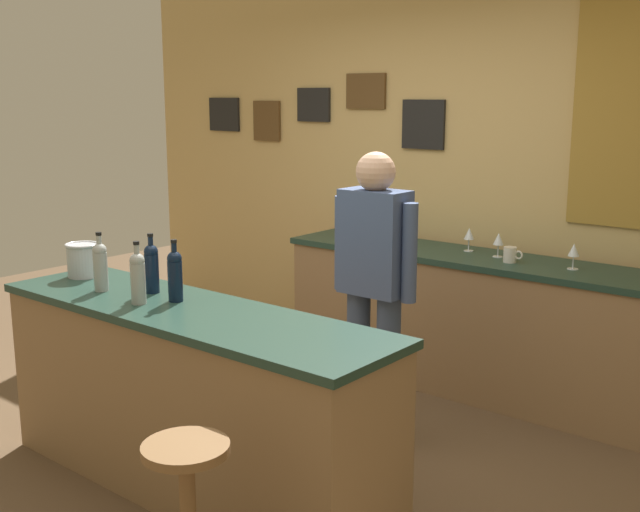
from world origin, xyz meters
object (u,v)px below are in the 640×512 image
at_px(wine_bottle_b, 152,266).
at_px(wine_glass_c, 574,251).
at_px(wine_glass_b, 498,240).
at_px(bartender, 374,280).
at_px(wine_glass_a, 469,235).
at_px(wine_bottle_a, 100,265).
at_px(coffee_mug, 510,255).
at_px(wine_bottle_d, 175,274).
at_px(bar_stool, 188,500).
at_px(ice_bucket, 83,259).
at_px(wine_bottle_c, 138,276).

bearing_deg(wine_bottle_b, wine_glass_c, 54.15).
bearing_deg(wine_glass_b, bartender, -98.37).
bearing_deg(wine_glass_a, wine_bottle_a, -112.50).
bearing_deg(coffee_mug, wine_bottle_d, -112.96).
xyz_separation_m(wine_glass_c, coffee_mug, (-0.37, -0.05, -0.06)).
xyz_separation_m(bar_stool, ice_bucket, (-1.65, 0.72, 0.56)).
height_order(wine_glass_a, wine_glass_c, same).
relative_size(bar_stool, wine_bottle_b, 2.22).
bearing_deg(coffee_mug, bar_stool, -89.39).
distance_m(wine_glass_b, wine_glass_c, 0.51).
xyz_separation_m(wine_bottle_d, ice_bucket, (-0.80, 0.02, -0.04)).
bearing_deg(bartender, bar_stool, -78.66).
bearing_deg(wine_glass_a, wine_bottle_d, -102.34).
xyz_separation_m(wine_bottle_a, wine_bottle_d, (0.45, 0.11, 0.00)).
xyz_separation_m(wine_bottle_a, wine_bottle_c, (0.35, -0.04, 0.00)).
height_order(wine_bottle_d, wine_glass_a, wine_bottle_d).
distance_m(wine_bottle_a, wine_glass_c, 2.68).
xyz_separation_m(wine_bottle_c, ice_bucket, (-0.70, 0.16, -0.04)).
height_order(wine_glass_b, coffee_mug, wine_glass_b).
bearing_deg(wine_glass_b, wine_bottle_a, -118.07).
distance_m(bartender, wine_bottle_a, 1.43).
relative_size(bar_stool, wine_glass_b, 4.39).
height_order(wine_bottle_c, wine_glass_b, wine_bottle_c).
height_order(ice_bucket, coffee_mug, ice_bucket).
distance_m(bar_stool, wine_bottle_a, 1.55).
bearing_deg(ice_bucket, wine_glass_c, 44.73).
xyz_separation_m(wine_bottle_d, wine_glass_b, (0.69, 2.05, -0.05)).
bearing_deg(wine_bottle_a, ice_bucket, 159.76).
distance_m(wine_bottle_a, ice_bucket, 0.37).
bearing_deg(wine_glass_a, wine_glass_c, -7.44).
bearing_deg(wine_bottle_a, wine_glass_c, 51.90).
bearing_deg(wine_glass_a, wine_glass_b, -12.37).
bearing_deg(wine_bottle_b, bar_stool, -34.22).
height_order(bar_stool, wine_glass_c, wine_glass_c).
xyz_separation_m(wine_glass_a, wine_glass_b, (0.24, -0.05, 0.00)).
bearing_deg(bartender, wine_glass_b, 81.63).
bearing_deg(bar_stool, wine_glass_c, 82.72).
distance_m(wine_bottle_c, coffee_mug, 2.29).
bearing_deg(wine_glass_a, ice_bucket, -121.23).
height_order(bar_stool, coffee_mug, coffee_mug).
distance_m(wine_glass_b, coffee_mug, 0.17).
distance_m(bartender, wine_glass_a, 1.18).
distance_m(bar_stool, wine_bottle_b, 1.43).
bearing_deg(wine_glass_b, wine_glass_a, 167.63).
bearing_deg(wine_bottle_b, coffee_mug, 61.31).
bearing_deg(bartender, wine_glass_a, 93.42).
bearing_deg(ice_bucket, wine_bottle_c, -13.22).
relative_size(wine_bottle_a, wine_glass_a, 1.97).
xyz_separation_m(ice_bucket, wine_glass_a, (1.26, 2.08, -0.01)).
distance_m(bar_stool, wine_glass_a, 2.87).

